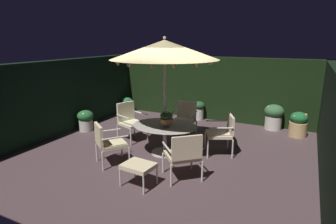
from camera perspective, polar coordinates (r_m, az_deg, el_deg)
name	(u,v)px	position (r m, az deg, el deg)	size (l,w,h in m)	color
ground_plane	(168,151)	(7.01, 0.05, -7.98)	(7.19, 6.99, 0.02)	#4D3B3E
hedge_backdrop_rear	(212,88)	(9.73, 8.86, 4.76)	(7.19, 0.30, 2.11)	black
hedge_backdrop_left	(62,97)	(8.73, -20.67, 2.90)	(0.30, 6.99, 2.11)	black
hedge_backdrop_right	(336,130)	(6.05, 30.76, -3.08)	(0.30, 6.99, 2.11)	black
patio_dining_table	(165,131)	(6.70, -0.66, -3.85)	(1.56, 1.28, 0.71)	silver
patio_umbrella	(165,50)	(6.37, -0.70, 12.44)	(2.44, 2.44, 2.73)	silver
centerpiece_planter	(166,118)	(6.49, -0.32, -1.19)	(0.31, 0.31, 0.37)	#AA694D
patio_chair_north	(107,141)	(6.26, -12.13, -5.75)	(0.82, 0.83, 0.93)	silver
patio_chair_northeast	(184,153)	(5.47, 3.22, -8.27)	(0.89, 0.88, 0.96)	silver
patio_chair_east	(223,131)	(6.80, 11.04, -3.76)	(0.80, 0.80, 0.95)	beige
patio_chair_southeast	(185,117)	(7.94, 3.40, -0.98)	(0.65, 0.64, 0.98)	beige
patio_chair_south	(130,119)	(7.73, -7.74, -1.41)	(0.79, 0.77, 1.01)	silver
ottoman_footrest	(138,167)	(5.36, -5.99, -10.92)	(0.61, 0.51, 0.43)	silver
potted_plant_left_far	(298,124)	(8.74, 24.83, -2.25)	(0.48, 0.48, 0.70)	tan
potted_plant_back_right	(274,116)	(9.13, 20.57, -0.74)	(0.58, 0.58, 0.77)	beige
potted_plant_back_left	(199,109)	(9.67, 6.23, 0.52)	(0.40, 0.40, 0.63)	beige
potted_plant_right_near	(127,104)	(10.73, -8.28, 1.60)	(0.43, 0.43, 0.55)	tan
potted_plant_right_far	(86,120)	(8.79, -16.29, -1.47)	(0.48, 0.48, 0.62)	beige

